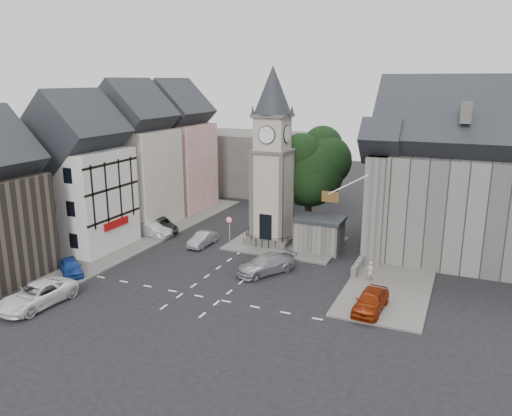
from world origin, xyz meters
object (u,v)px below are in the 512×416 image
at_px(pedestrian, 370,272).
at_px(stone_shelter, 319,234).
at_px(clock_tower, 272,157).
at_px(car_west_blue, 71,267).
at_px(car_east_red, 371,301).

bearing_deg(pedestrian, stone_shelter, -66.62).
bearing_deg(stone_shelter, clock_tower, 174.16).
xyz_separation_m(car_west_blue, car_east_red, (23.00, 3.00, 0.10)).
xyz_separation_m(car_east_red, pedestrian, (-1.03, 5.00, 0.09)).
relative_size(stone_shelter, car_west_blue, 1.14).
relative_size(stone_shelter, pedestrian, 2.58).
bearing_deg(pedestrian, car_west_blue, -2.51).
xyz_separation_m(stone_shelter, car_east_red, (6.70, -10.50, -0.81)).
height_order(car_east_red, pedestrian, pedestrian).
distance_m(clock_tower, car_east_red, 17.54).
bearing_deg(pedestrian, clock_tower, -52.28).
height_order(car_west_blue, car_east_red, car_east_red).
relative_size(clock_tower, car_west_blue, 4.32).
height_order(clock_tower, car_east_red, clock_tower).
distance_m(stone_shelter, car_west_blue, 21.18).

